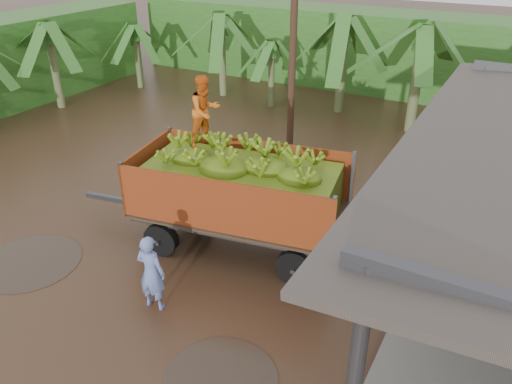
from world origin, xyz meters
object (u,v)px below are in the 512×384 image
banana_trailer (240,189)px  man_blue (151,273)px  utility_pole (293,33)px  man_grey (437,250)px

banana_trailer → man_blue: bearing=-107.3°
banana_trailer → utility_pole: (-1.53, 6.03, 2.52)m
utility_pole → man_blue: bearing=-82.6°
man_blue → man_grey: size_ratio=0.98×
banana_trailer → man_blue: banana_trailer is taller
man_blue → utility_pole: size_ratio=0.22×
banana_trailer → utility_pole: 6.71m
man_grey → utility_pole: size_ratio=0.22×
man_blue → utility_pole: (-1.15, 8.94, 3.19)m
banana_trailer → man_blue: (-0.38, -2.92, -0.66)m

